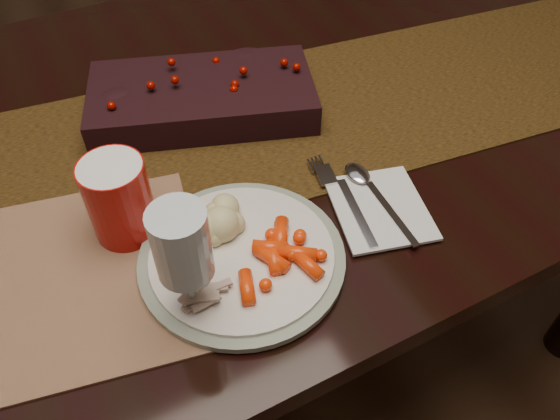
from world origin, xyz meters
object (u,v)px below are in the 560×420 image
dining_table (207,261)px  red_cup (119,200)px  wine_glass (186,268)px  turkey_shreds (206,295)px  napkin (380,208)px  dinner_plate (242,257)px  mashed_potatoes (217,218)px  baby_carrots (268,258)px  centerpiece (202,93)px  placemat_main (34,287)px

dining_table → red_cup: red_cup is taller
wine_glass → turkey_shreds: bearing=-4.8°
napkin → wine_glass: size_ratio=0.83×
dinner_plate → turkey_shreds: turkey_shreds is taller
dinner_plate → mashed_potatoes: (-0.01, 0.05, 0.03)m
dinner_plate → baby_carrots: bearing=-50.2°
centerpiece → turkey_shreds: bearing=-111.4°
baby_carrots → mashed_potatoes: (-0.03, 0.08, 0.01)m
dinner_plate → napkin: (0.21, -0.01, -0.01)m
dinner_plate → dining_table: bearing=83.6°
baby_carrots → red_cup: bearing=133.1°
dining_table → turkey_shreds: size_ratio=23.79×
dining_table → turkey_shreds: turkey_shreds is taller
dining_table → mashed_potatoes: bearing=-100.0°
dining_table → dinner_plate: 0.49m
red_cup → wine_glass: size_ratio=0.66×
placemat_main → napkin: (0.47, -0.09, 0.00)m
dining_table → dinner_plate: dinner_plate is taller
dining_table → dinner_plate: size_ratio=6.58×
napkin → mashed_potatoes: bearing=179.9°
placemat_main → red_cup: size_ratio=3.59×
turkey_shreds → placemat_main: bearing=145.1°
baby_carrots → wine_glass: 0.12m
mashed_potatoes → placemat_main: bearing=172.2°
mashed_potatoes → red_cup: bearing=146.4°
turkey_shreds → mashed_potatoes: bearing=59.4°
dining_table → wine_glass: (-0.12, -0.35, 0.46)m
placemat_main → dinner_plate: (0.25, -0.09, 0.01)m
napkin → red_cup: (-0.33, 0.13, 0.06)m
dining_table → centerpiece: 0.42m
red_cup → baby_carrots: bearing=-46.9°
mashed_potatoes → wine_glass: wine_glass is taller
placemat_main → turkey_shreds: turkey_shreds is taller
centerpiece → wine_glass: (-0.16, -0.37, 0.05)m
dinner_plate → turkey_shreds: size_ratio=3.61×
dining_table → wine_glass: size_ratio=10.07×
placemat_main → mashed_potatoes: size_ratio=5.01×
dining_table → napkin: size_ratio=12.06×
mashed_potatoes → red_cup: red_cup is taller
dinner_plate → turkey_shreds: (-0.07, -0.04, 0.02)m
mashed_potatoes → turkey_shreds: 0.11m
wine_glass → baby_carrots: bearing=7.7°
turkey_shreds → napkin: turkey_shreds is taller
napkin → red_cup: 0.36m
placemat_main → turkey_shreds: bearing=-24.1°
dining_table → dinner_plate: bearing=-96.4°
centerpiece → dinner_plate: size_ratio=1.36×
baby_carrots → mashed_potatoes: bearing=113.3°
dinner_plate → napkin: size_ratio=1.83×
dinner_plate → baby_carrots: baby_carrots is taller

